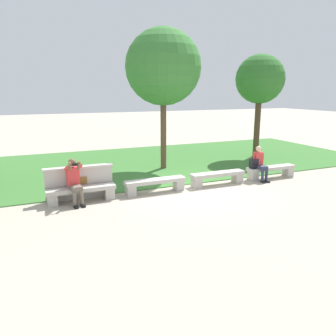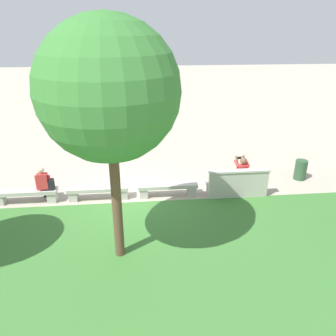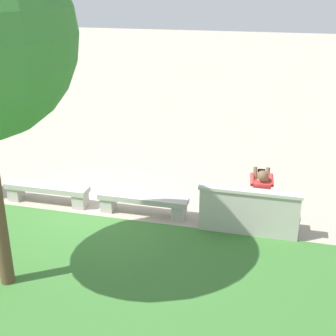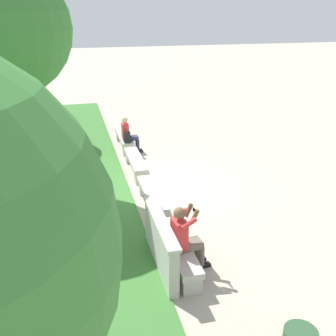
% 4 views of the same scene
% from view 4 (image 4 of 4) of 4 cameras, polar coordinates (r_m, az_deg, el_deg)
% --- Properties ---
extents(ground_plane, '(80.00, 80.00, 0.00)m').
position_cam_4_polar(ground_plane, '(10.77, -3.58, -2.92)').
color(ground_plane, '#B2A593').
extents(bench_main, '(2.01, 0.40, 0.45)m').
position_cam_4_polar(bench_main, '(7.65, 1.46, -11.77)').
color(bench_main, '#B7B2A8').
rests_on(bench_main, ground).
extents(bench_near, '(2.01, 0.40, 0.45)m').
position_cam_4_polar(bench_near, '(9.61, -2.30, -4.18)').
color(bench_near, '#B7B2A8').
rests_on(bench_near, ground).
extents(bench_mid, '(2.01, 0.40, 0.45)m').
position_cam_4_polar(bench_mid, '(11.70, -4.70, 0.79)').
color(bench_mid, '#B7B2A8').
rests_on(bench_mid, ground).
extents(bench_far, '(2.01, 0.40, 0.45)m').
position_cam_4_polar(bench_far, '(13.87, -6.37, 4.23)').
color(bench_far, '#B7B2A8').
rests_on(bench_far, ground).
extents(backrest_wall_with_plaque, '(2.05, 0.24, 1.01)m').
position_cam_4_polar(backrest_wall_with_plaque, '(7.46, -1.08, -10.78)').
color(backrest_wall_with_plaque, '#B7B2A8').
rests_on(backrest_wall_with_plaque, ground).
extents(person_photographer, '(0.51, 0.76, 1.32)m').
position_cam_4_polar(person_photographer, '(7.28, 2.49, -9.67)').
color(person_photographer, black).
rests_on(person_photographer, ground).
extents(person_distant, '(0.48, 0.68, 1.26)m').
position_cam_4_polar(person_distant, '(13.19, -5.76, 4.98)').
color(person_distant, black).
rests_on(person_distant, ground).
extents(backpack, '(0.28, 0.24, 0.43)m').
position_cam_4_polar(backpack, '(13.01, -5.96, 4.51)').
color(backpack, black).
rests_on(backpack, bench_far).
extents(tree_left_background, '(2.29, 2.29, 4.90)m').
position_cam_4_polar(tree_left_background, '(15.19, -22.06, 17.53)').
color(tree_left_background, '#4C3826').
rests_on(tree_left_background, ground).
extents(tree_right_background, '(3.01, 3.01, 5.63)m').
position_cam_4_polar(tree_right_background, '(10.02, -22.67, 18.01)').
color(tree_right_background, brown).
rests_on(tree_right_background, ground).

